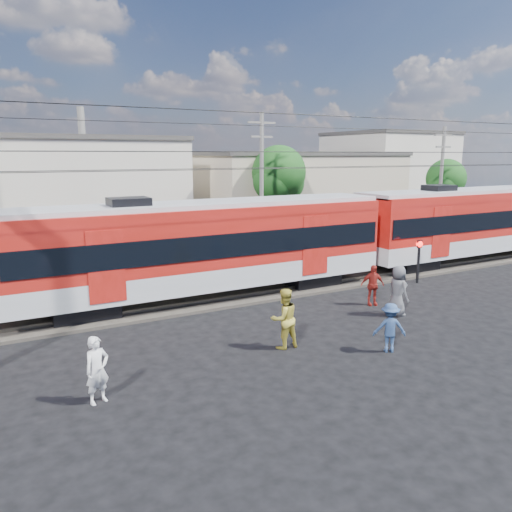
# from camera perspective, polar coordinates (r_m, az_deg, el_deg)

# --- Properties ---
(ground) EXTENTS (120.00, 120.00, 0.00)m
(ground) POSITION_cam_1_polar(r_m,az_deg,el_deg) (15.26, 8.59, -12.12)
(ground) COLOR black
(ground) RESTS_ON ground
(track_bed) EXTENTS (70.00, 3.40, 0.12)m
(track_bed) POSITION_cam_1_polar(r_m,az_deg,el_deg) (21.75, -4.22, -4.59)
(track_bed) COLOR #2D2823
(track_bed) RESTS_ON ground
(rail_near) EXTENTS (70.00, 0.12, 0.12)m
(rail_near) POSITION_cam_1_polar(r_m,az_deg,el_deg) (21.07, -3.38, -4.78)
(rail_near) COLOR #59544C
(rail_near) RESTS_ON track_bed
(rail_far) EXTENTS (70.00, 0.12, 0.12)m
(rail_far) POSITION_cam_1_polar(r_m,az_deg,el_deg) (22.38, -5.02, -3.82)
(rail_far) COLOR #59544C
(rail_far) RESTS_ON track_bed
(commuter_train) EXTENTS (50.30, 3.08, 4.17)m
(commuter_train) POSITION_cam_1_polar(r_m,az_deg,el_deg) (21.10, -5.09, 1.42)
(commuter_train) COLOR black
(commuter_train) RESTS_ON ground
(building_midwest) EXTENTS (12.24, 12.24, 7.30)m
(building_midwest) POSITION_cam_1_polar(r_m,az_deg,el_deg) (38.71, -18.89, 7.32)
(building_midwest) COLOR #B8AFA1
(building_midwest) RESTS_ON ground
(building_mideast) EXTENTS (16.32, 10.20, 6.30)m
(building_mideast) POSITION_cam_1_polar(r_m,az_deg,el_deg) (41.80, 4.23, 7.48)
(building_mideast) COLOR tan
(building_mideast) RESTS_ON ground
(building_east) EXTENTS (10.20, 10.20, 8.30)m
(building_east) POSITION_cam_1_polar(r_m,az_deg,el_deg) (53.54, 14.74, 9.09)
(building_east) COLOR #B8AFA1
(building_east) RESTS_ON ground
(utility_pole_mid) EXTENTS (1.80, 0.24, 8.50)m
(utility_pole_mid) POSITION_cam_1_polar(r_m,az_deg,el_deg) (29.90, 0.64, 8.55)
(utility_pole_mid) COLOR slate
(utility_pole_mid) RESTS_ON ground
(utility_pole_east) EXTENTS (1.80, 0.24, 8.00)m
(utility_pole_east) POSITION_cam_1_polar(r_m,az_deg,el_deg) (38.04, 20.37, 8.09)
(utility_pole_east) COLOR slate
(utility_pole_east) RESTS_ON ground
(tree_near) EXTENTS (3.82, 3.64, 6.72)m
(tree_near) POSITION_cam_1_polar(r_m,az_deg,el_deg) (34.17, 2.81, 9.12)
(tree_near) COLOR #382619
(tree_near) RESTS_ON ground
(tree_far) EXTENTS (3.36, 3.12, 5.76)m
(tree_far) POSITION_cam_1_polar(r_m,az_deg,el_deg) (43.24, 20.95, 8.00)
(tree_far) COLOR #382619
(tree_far) RESTS_ON ground
(pedestrian_a) EXTENTS (0.73, 0.60, 1.73)m
(pedestrian_a) POSITION_cam_1_polar(r_m,az_deg,el_deg) (13.23, -17.70, -12.30)
(pedestrian_a) COLOR white
(pedestrian_a) RESTS_ON ground
(pedestrian_b) EXTENTS (0.97, 0.77, 1.95)m
(pedestrian_b) POSITION_cam_1_polar(r_m,az_deg,el_deg) (15.98, 3.22, -7.15)
(pedestrian_b) COLOR gold
(pedestrian_b) RESTS_ON ground
(pedestrian_c) EXTENTS (1.17, 1.02, 1.57)m
(pedestrian_c) POSITION_cam_1_polar(r_m,az_deg,el_deg) (16.26, 15.04, -7.91)
(pedestrian_c) COLOR navy
(pedestrian_c) RESTS_ON ground
(pedestrian_d) EXTENTS (1.07, 0.74, 1.69)m
(pedestrian_d) POSITION_cam_1_polar(r_m,az_deg,el_deg) (20.97, 13.16, -3.26)
(pedestrian_d) COLOR maroon
(pedestrian_d) RESTS_ON ground
(pedestrian_e) EXTENTS (0.65, 0.98, 1.96)m
(pedestrian_e) POSITION_cam_1_polar(r_m,az_deg,el_deg) (19.85, 15.91, -3.83)
(pedestrian_e) COLOR #4A4B4F
(pedestrian_e) RESTS_ON ground
(car_silver) EXTENTS (4.00, 2.08, 1.30)m
(car_silver) POSITION_cam_1_polar(r_m,az_deg,el_deg) (39.65, 24.91, 2.57)
(car_silver) COLOR silver
(car_silver) RESTS_ON ground
(car_white) EXTENTS (4.83, 2.57, 1.51)m
(car_white) POSITION_cam_1_polar(r_m,az_deg,el_deg) (43.53, 25.95, 3.33)
(car_white) COLOR white
(car_white) RESTS_ON ground
(crossing_signal) EXTENTS (0.30, 0.30, 2.09)m
(crossing_signal) POSITION_cam_1_polar(r_m,az_deg,el_deg) (25.06, 18.12, 0.29)
(crossing_signal) COLOR black
(crossing_signal) RESTS_ON ground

